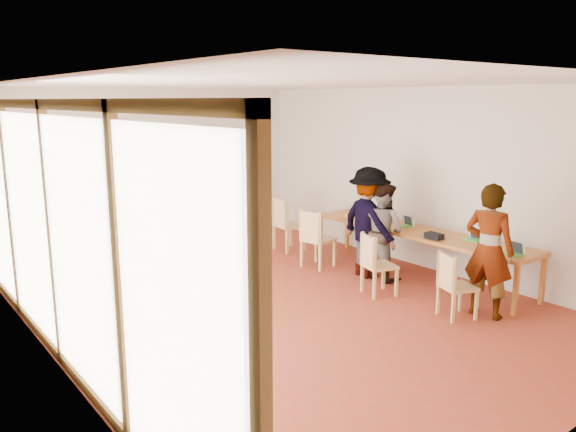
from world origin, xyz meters
name	(u,v)px	position (x,y,z in m)	size (l,w,h in m)	color
ground	(280,303)	(0.00, 0.00, 0.00)	(8.00, 8.00, 0.00)	#953B24
wall_back	(153,169)	(0.00, 4.00, 1.50)	(6.00, 0.10, 3.00)	beige
wall_right	(423,179)	(3.00, 0.00, 1.50)	(0.10, 8.00, 3.00)	beige
window_wall	(50,228)	(-2.96, 0.00, 1.50)	(0.10, 8.00, 3.00)	white
ceiling	(279,82)	(0.00, 0.00, 3.02)	(6.00, 8.00, 0.04)	white
communal_table	(417,233)	(2.50, -0.32, 0.70)	(0.80, 4.00, 0.75)	#C2722B
side_table	(87,256)	(-2.07, 1.70, 0.67)	(0.90, 0.90, 0.75)	#C2722B
chair_near	(452,279)	(1.44, -1.79, 0.53)	(0.51, 0.51, 0.46)	#E3B971
chair_mid	(374,258)	(1.28, -0.56, 0.56)	(0.53, 0.53, 0.48)	#E3B971
chair_far	(315,233)	(1.48, 0.99, 0.61)	(0.54, 0.54, 0.53)	#E3B971
chair_empty	(284,219)	(1.74, 2.16, 0.62)	(0.47, 0.47, 0.54)	#E3B971
chair_spare	(56,255)	(-2.29, 2.42, 0.55)	(0.42, 0.42, 0.48)	#E3B971
person_near	(489,251)	(1.85, -2.02, 0.88)	(0.64, 0.42, 1.77)	gray
person_mid	(383,231)	(1.97, -0.08, 0.77)	(0.75, 0.59, 1.55)	gray
person_far	(369,222)	(1.87, 0.13, 0.88)	(1.14, 0.66, 1.77)	gray
laptop_near	(515,251)	(2.40, -2.08, 0.80)	(0.23, 0.26, 0.20)	green
laptop_mid	(474,237)	(2.65, -1.27, 0.81)	(0.22, 0.25, 0.21)	green
laptop_far	(407,223)	(2.59, -0.04, 0.80)	(0.22, 0.25, 0.19)	green
yellow_mug	(348,216)	(2.22, 0.97, 0.80)	(0.14, 0.14, 0.11)	gold
green_bottle	(491,239)	(2.44, -1.69, 0.89)	(0.07, 0.07, 0.28)	#167418
clear_glass	(367,222)	(2.18, 0.47, 0.80)	(0.07, 0.07, 0.09)	silver
condiment_cup	(413,223)	(2.77, -0.02, 0.78)	(0.08, 0.08, 0.06)	white
pink_phone	(443,237)	(2.40, -0.90, 0.76)	(0.05, 0.10, 0.01)	#C4466D
black_pouch	(434,236)	(2.25, -0.85, 0.80)	(0.16, 0.26, 0.09)	black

